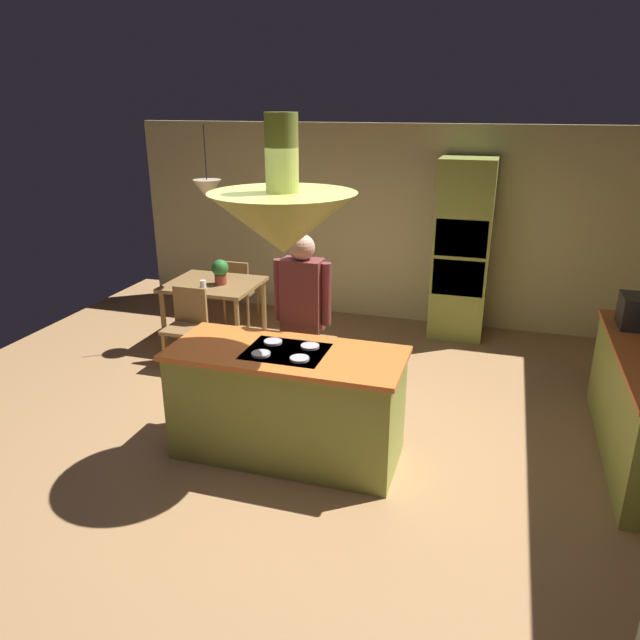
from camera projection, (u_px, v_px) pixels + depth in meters
name	position (u px, v px, depth m)	size (l,w,h in m)	color
ground	(296.00, 441.00, 5.28)	(8.16, 8.16, 0.00)	#AD7F51
wall_back	(381.00, 224.00, 7.94)	(6.80, 0.10, 2.55)	beige
kitchen_island	(287.00, 403.00, 4.93)	(1.90, 0.81, 0.95)	#939E42
oven_tower	(462.00, 250.00, 7.33)	(0.66, 0.62, 2.19)	#939E42
dining_table	(214.00, 290.00, 7.22)	(1.07, 0.92, 0.76)	olive
person_at_island	(303.00, 315.00, 5.38)	(0.53, 0.23, 1.73)	tan
range_hood	(283.00, 219.00, 4.41)	(1.10, 1.10, 1.00)	#939E42
pendant_light_over_table	(207.00, 189.00, 6.81)	(0.32, 0.32, 0.82)	beige
chair_facing_island	(187.00, 321.00, 6.67)	(0.40, 0.40, 0.87)	olive
chair_by_back_wall	(238.00, 287.00, 7.89)	(0.40, 0.40, 0.87)	olive
potted_plant_on_table	(220.00, 270.00, 7.07)	(0.20, 0.20, 0.30)	#99382D
cup_on_table	(203.00, 284.00, 6.97)	(0.07, 0.07, 0.09)	white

